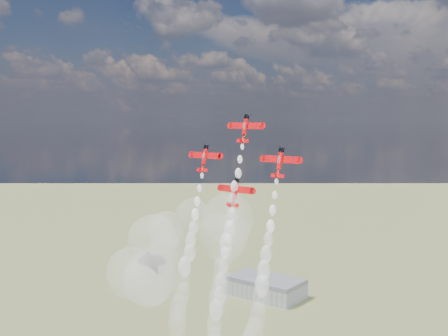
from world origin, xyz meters
TOP-DOWN VIEW (x-y plane):
  - hangar at (-120.00, 180.00)m, footprint 50.00×28.00m
  - plane_lead at (-18.56, 12.67)m, footprint 11.96×4.58m
  - plane_left at (-32.19, 10.24)m, footprint 11.96×4.58m
  - plane_right at (-4.92, 10.24)m, footprint 11.96×4.58m
  - plane_slot at (-18.56, 7.80)m, footprint 11.96×4.58m
  - smoke_trail_lead at (-18.57, 2.34)m, footprint 5.33×14.42m
  - smoke_trail_left at (-32.32, -0.15)m, footprint 5.74×14.85m
  - smoke_trail_right at (-5.04, -0.20)m, footprint 5.53×14.92m
  - smoke_trail_slot at (-18.48, -2.36)m, footprint 5.23×14.38m
  - drifted_smoke_cloud at (-61.81, 24.16)m, footprint 61.94×40.97m

SIDE VIEW (x-z plane):
  - hangar at x=-120.00m, z-range 0.00..13.00m
  - smoke_trail_slot at x=-18.48m, z-range 36.60..83.47m
  - smoke_trail_left at x=-32.32m, z-range 46.16..92.62m
  - smoke_trail_right at x=-5.04m, z-range 46.75..92.38m
  - drifted_smoke_cloud at x=-61.81m, z-range 44.45..95.25m
  - smoke_trail_lead at x=-18.57m, z-range 55.79..101.84m
  - plane_slot at x=-18.56m, z-range 95.30..103.69m
  - plane_left at x=-32.19m, z-range 104.53..112.92m
  - plane_right at x=-4.92m, z-range 104.53..112.92m
  - plane_lead at x=-18.56m, z-range 113.76..122.15m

